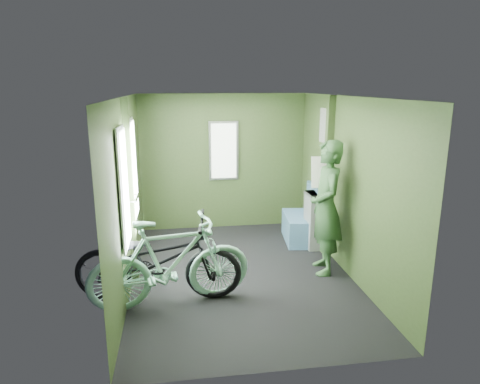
{
  "coord_description": "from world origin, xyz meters",
  "views": [
    {
      "loc": [
        -0.78,
        -5.16,
        2.44
      ],
      "look_at": [
        0.0,
        0.1,
        1.1
      ],
      "focal_mm": 32.0,
      "sensor_mm": 36.0,
      "label": 1
    }
  ],
  "objects_px": {
    "bicycle_black": "(160,300)",
    "waste_box": "(315,220)",
    "bench_seat": "(301,225)",
    "bicycle_mint": "(173,307)",
    "passenger": "(326,208)"
  },
  "relations": [
    {
      "from": "passenger",
      "to": "bicycle_mint",
      "type": "bearing_deg",
      "value": -64.85
    },
    {
      "from": "passenger",
      "to": "waste_box",
      "type": "relative_size",
      "value": 2.04
    },
    {
      "from": "bicycle_black",
      "to": "waste_box",
      "type": "bearing_deg",
      "value": -53.29
    },
    {
      "from": "bicycle_black",
      "to": "waste_box",
      "type": "relative_size",
      "value": 2.2
    },
    {
      "from": "waste_box",
      "to": "bench_seat",
      "type": "height_order",
      "value": "bench_seat"
    },
    {
      "from": "bench_seat",
      "to": "passenger",
      "type": "bearing_deg",
      "value": -85.38
    },
    {
      "from": "bicycle_mint",
      "to": "passenger",
      "type": "bearing_deg",
      "value": -80.61
    },
    {
      "from": "bicycle_black",
      "to": "waste_box",
      "type": "xyz_separation_m",
      "value": [
        2.3,
        1.34,
        0.43
      ]
    },
    {
      "from": "bicycle_mint",
      "to": "passenger",
      "type": "xyz_separation_m",
      "value": [
        2.01,
        0.69,
        0.89
      ]
    },
    {
      "from": "passenger",
      "to": "bench_seat",
      "type": "distance_m",
      "value": 1.32
    },
    {
      "from": "passenger",
      "to": "bench_seat",
      "type": "xyz_separation_m",
      "value": [
        0.03,
        1.17,
        -0.62
      ]
    },
    {
      "from": "bicycle_black",
      "to": "bench_seat",
      "type": "height_order",
      "value": "bench_seat"
    },
    {
      "from": "bicycle_black",
      "to": "bicycle_mint",
      "type": "bearing_deg",
      "value": -137.39
    },
    {
      "from": "bicycle_black",
      "to": "passenger",
      "type": "bearing_deg",
      "value": -70.66
    },
    {
      "from": "passenger",
      "to": "bench_seat",
      "type": "height_order",
      "value": "passenger"
    }
  ]
}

